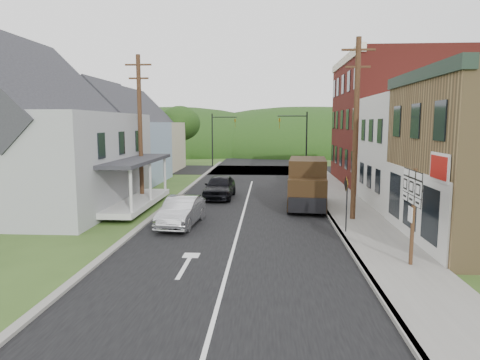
% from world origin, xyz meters
% --- Properties ---
extents(ground, '(120.00, 120.00, 0.00)m').
position_xyz_m(ground, '(0.00, 0.00, 0.00)').
color(ground, '#2D4719').
rests_on(ground, ground).
extents(road, '(9.00, 90.00, 0.02)m').
position_xyz_m(road, '(0.00, 10.00, 0.00)').
color(road, black).
rests_on(road, ground).
extents(cross_road, '(60.00, 9.00, 0.02)m').
position_xyz_m(cross_road, '(0.00, 27.00, 0.00)').
color(cross_road, black).
rests_on(cross_road, ground).
extents(sidewalk_right, '(2.80, 55.00, 0.15)m').
position_xyz_m(sidewalk_right, '(5.90, 8.00, 0.07)').
color(sidewalk_right, slate).
rests_on(sidewalk_right, ground).
extents(curb_right, '(0.20, 55.00, 0.15)m').
position_xyz_m(curb_right, '(4.55, 8.00, 0.07)').
color(curb_right, slate).
rests_on(curb_right, ground).
extents(curb_left, '(0.30, 55.00, 0.12)m').
position_xyz_m(curb_left, '(-4.65, 8.00, 0.06)').
color(curb_left, slate).
rests_on(curb_left, ground).
extents(storefront_white, '(8.00, 7.00, 6.50)m').
position_xyz_m(storefront_white, '(11.30, 7.50, 3.25)').
color(storefront_white, silver).
rests_on(storefront_white, ground).
extents(storefront_red, '(8.00, 12.00, 10.00)m').
position_xyz_m(storefront_red, '(11.30, 17.00, 5.00)').
color(storefront_red, maroon).
rests_on(storefront_red, ground).
extents(house_gray, '(10.20, 12.24, 8.35)m').
position_xyz_m(house_gray, '(-12.00, 6.00, 4.23)').
color(house_gray, '#A0A2A5').
rests_on(house_gray, ground).
extents(house_blue, '(7.14, 8.16, 7.28)m').
position_xyz_m(house_blue, '(-11.00, 17.00, 3.69)').
color(house_blue, '#94ACC9').
rests_on(house_blue, ground).
extents(house_cream, '(7.14, 8.16, 7.28)m').
position_xyz_m(house_cream, '(-11.50, 26.00, 3.69)').
color(house_cream, '#BFB694').
rests_on(house_cream, ground).
extents(utility_pole_right, '(1.60, 0.26, 9.00)m').
position_xyz_m(utility_pole_right, '(5.60, 3.50, 4.66)').
color(utility_pole_right, '#472D19').
rests_on(utility_pole_right, ground).
extents(utility_pole_left, '(1.60, 0.26, 9.00)m').
position_xyz_m(utility_pole_left, '(-6.50, 8.00, 4.66)').
color(utility_pole_left, '#472D19').
rests_on(utility_pole_left, ground).
extents(traffic_signal_right, '(2.87, 0.20, 6.00)m').
position_xyz_m(traffic_signal_right, '(4.30, 23.50, 3.76)').
color(traffic_signal_right, black).
rests_on(traffic_signal_right, ground).
extents(traffic_signal_left, '(2.87, 0.20, 6.00)m').
position_xyz_m(traffic_signal_left, '(-4.30, 30.50, 3.76)').
color(traffic_signal_left, black).
rests_on(traffic_signal_left, ground).
extents(tree_left_b, '(4.80, 4.80, 6.94)m').
position_xyz_m(tree_left_b, '(-17.00, 12.00, 4.88)').
color(tree_left_b, '#382616').
rests_on(tree_left_b, ground).
extents(tree_left_c, '(5.80, 5.80, 8.41)m').
position_xyz_m(tree_left_c, '(-19.00, 20.00, 5.94)').
color(tree_left_c, '#382616').
rests_on(tree_left_c, ground).
extents(tree_left_d, '(4.80, 4.80, 6.94)m').
position_xyz_m(tree_left_d, '(-9.00, 32.00, 4.88)').
color(tree_left_d, '#382616').
rests_on(tree_left_d, ground).
extents(forested_ridge, '(90.00, 30.00, 16.00)m').
position_xyz_m(forested_ridge, '(0.00, 55.00, 0.00)').
color(forested_ridge, '#15320F').
rests_on(forested_ridge, ground).
extents(silver_sedan, '(1.78, 4.31, 1.39)m').
position_xyz_m(silver_sedan, '(-2.80, 2.03, 0.69)').
color(silver_sedan, silver).
rests_on(silver_sedan, ground).
extents(dark_sedan, '(1.95, 4.53, 1.52)m').
position_xyz_m(dark_sedan, '(-1.82, 9.76, 0.76)').
color(dark_sedan, black).
rests_on(dark_sedan, ground).
extents(delivery_van, '(2.51, 5.29, 2.87)m').
position_xyz_m(delivery_van, '(3.61, 6.78, 1.45)').
color(delivery_van, black).
rests_on(delivery_van, ground).
extents(route_sign_cluster, '(0.17, 1.88, 3.28)m').
position_xyz_m(route_sign_cluster, '(6.15, -3.50, 2.28)').
color(route_sign_cluster, '#472D19').
rests_on(route_sign_cluster, sidewalk_right).
extents(warning_sign, '(0.12, 0.69, 2.48)m').
position_xyz_m(warning_sign, '(4.78, 0.88, 1.73)').
color(warning_sign, black).
rests_on(warning_sign, sidewalk_right).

